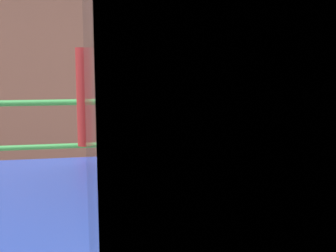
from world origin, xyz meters
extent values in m
cube|color=gray|center=(0.00, 1.24, 0.07)|extent=(36.00, 2.47, 0.13)
cylinder|color=slate|center=(-0.31, 0.51, 0.65)|extent=(0.07, 0.07, 1.04)
cylinder|color=slate|center=(-0.31, 0.51, 1.31)|extent=(0.18, 0.18, 0.27)
sphere|color=silver|center=(-0.31, 0.51, 1.47)|extent=(0.17, 0.17, 0.17)
cube|color=black|center=(-0.31, 0.42, 1.36)|extent=(0.10, 0.01, 0.07)
cube|color=green|center=(-0.31, 0.42, 1.26)|extent=(0.11, 0.01, 0.09)
cylinder|color=brown|center=(-0.91, 0.55, 0.54)|extent=(0.15, 0.15, 0.82)
cylinder|color=brown|center=(-0.71, 0.54, 0.54)|extent=(0.15, 0.15, 0.82)
cube|color=maroon|center=(-0.81, 0.55, 1.26)|extent=(0.44, 0.25, 0.62)
sphere|color=brown|center=(-0.81, 0.55, 1.68)|extent=(0.22, 0.22, 0.22)
cylinder|color=maroon|center=(-1.07, 0.57, 1.28)|extent=(0.09, 0.09, 0.58)
cylinder|color=maroon|center=(-0.54, 0.73, 1.41)|extent=(0.13, 0.52, 0.42)
cylinder|color=#2D7A38|center=(0.00, 2.34, 1.11)|extent=(24.00, 0.06, 0.06)
cylinder|color=#2D7A38|center=(0.00, 2.34, 0.67)|extent=(24.00, 0.05, 0.05)
cylinder|color=#2D7A38|center=(0.00, 2.34, 0.62)|extent=(0.06, 0.06, 0.98)
cube|color=brown|center=(0.00, 4.87, 1.82)|extent=(32.00, 0.50, 3.65)
camera|label=1|loc=(-1.09, -2.03, 1.46)|focal=46.05mm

